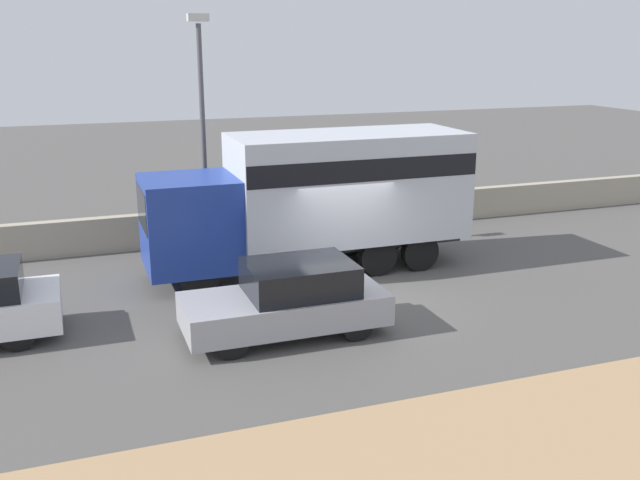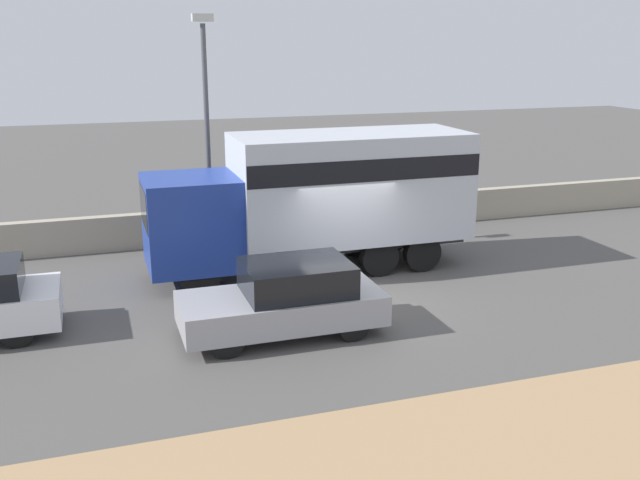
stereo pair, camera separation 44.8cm
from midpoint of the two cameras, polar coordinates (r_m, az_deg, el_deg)
ground_plane at (r=16.97m, az=4.37°, el=-4.72°), size 80.00×80.00×0.00m
dirt_shoulder_foreground at (r=11.53m, az=18.09°, el=-15.95°), size 60.00×4.18×0.04m
stone_wall_backdrop at (r=22.26m, az=-1.53°, el=1.71°), size 60.00×0.35×1.03m
street_lamp at (r=20.07m, az=-8.42°, el=9.62°), size 0.56×0.28×6.58m
box_truck at (r=18.54m, az=0.96°, el=3.85°), size 8.38×2.55×3.60m
car_hatchback at (r=14.77m, az=-1.86°, el=-4.75°), size 4.18×1.81×1.53m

